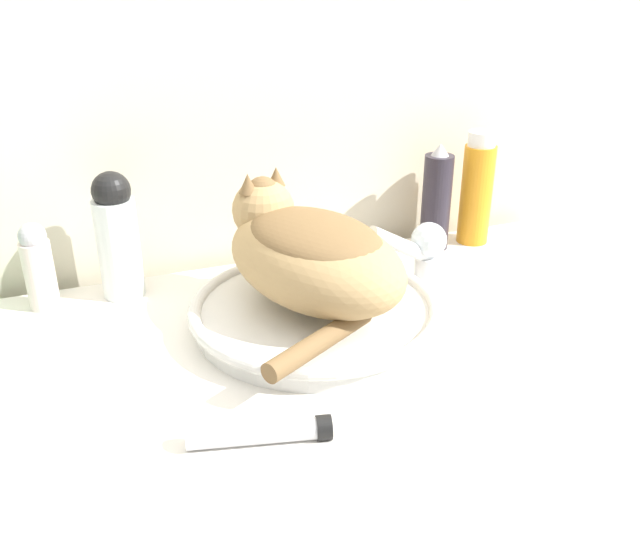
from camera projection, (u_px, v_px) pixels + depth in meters
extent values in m
cube|color=beige|center=(253.00, 83.00, 1.17)|extent=(8.00, 0.05, 2.40)
cube|color=white|center=(321.00, 549.00, 1.20)|extent=(1.13, 0.57, 0.89)
cylinder|color=silver|center=(316.00, 315.00, 1.03)|extent=(0.36, 0.36, 0.03)
torus|color=silver|center=(316.00, 306.00, 1.02)|extent=(0.38, 0.38, 0.02)
ellipsoid|color=tan|center=(316.00, 260.00, 0.99)|extent=(0.30, 0.37, 0.13)
ellipsoid|color=brown|center=(316.00, 237.00, 0.97)|extent=(0.23, 0.28, 0.06)
sphere|color=tan|center=(263.00, 210.00, 1.06)|extent=(0.10, 0.10, 0.10)
sphere|color=brown|center=(263.00, 194.00, 1.04)|extent=(0.05, 0.05, 0.05)
cone|color=brown|center=(276.00, 176.00, 1.05)|extent=(0.03, 0.03, 0.03)
cone|color=brown|center=(248.00, 183.00, 1.02)|extent=(0.03, 0.03, 0.03)
cylinder|color=brown|center=(320.00, 342.00, 0.88)|extent=(0.18, 0.12, 0.03)
cylinder|color=silver|center=(426.00, 271.00, 1.14)|extent=(0.04, 0.04, 0.05)
cylinder|color=silver|center=(401.00, 245.00, 1.08)|extent=(0.14, 0.06, 0.09)
sphere|color=silver|center=(429.00, 240.00, 1.12)|extent=(0.06, 0.06, 0.06)
cylinder|color=silver|center=(40.00, 275.00, 1.06)|extent=(0.05, 0.05, 0.11)
sphere|color=#B7B7BC|center=(32.00, 236.00, 1.03)|extent=(0.04, 0.04, 0.04)
cylinder|color=silver|center=(119.00, 249.00, 1.09)|extent=(0.07, 0.07, 0.16)
sphere|color=black|center=(111.00, 191.00, 1.05)|extent=(0.06, 0.06, 0.06)
cylinder|color=orange|center=(476.00, 195.00, 1.29)|extent=(0.06, 0.06, 0.19)
cylinder|color=white|center=(482.00, 139.00, 1.25)|extent=(0.05, 0.05, 0.03)
cylinder|color=#28232D|center=(436.00, 202.00, 1.27)|extent=(0.05, 0.05, 0.18)
cone|color=#B7B7BC|center=(440.00, 150.00, 1.22)|extent=(0.03, 0.03, 0.02)
cylinder|color=silver|center=(252.00, 434.00, 0.78)|extent=(0.15, 0.06, 0.03)
cylinder|color=black|center=(324.00, 427.00, 0.79)|extent=(0.02, 0.03, 0.03)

